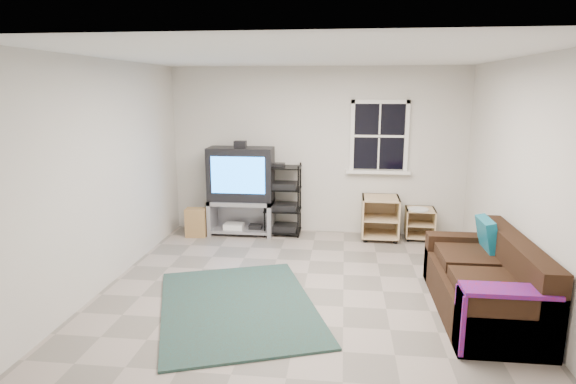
# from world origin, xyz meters

# --- Properties ---
(room) EXTENTS (4.60, 4.62, 4.60)m
(room) POSITION_xyz_m (0.95, 2.27, 1.48)
(room) COLOR gray
(room) RESTS_ON ground
(tv_unit) EXTENTS (1.01, 0.50, 1.48)m
(tv_unit) POSITION_xyz_m (-1.17, 2.03, 0.81)
(tv_unit) COLOR gray
(tv_unit) RESTS_ON ground
(av_rack) EXTENTS (0.56, 0.41, 1.12)m
(av_rack) POSITION_xyz_m (-0.52, 2.08, 0.49)
(av_rack) COLOR black
(av_rack) RESTS_ON ground
(side_table_left) EXTENTS (0.56, 0.56, 0.65)m
(side_table_left) POSITION_xyz_m (0.99, 2.05, 0.35)
(side_table_left) COLOR tan
(side_table_left) RESTS_ON ground
(side_table_right) EXTENTS (0.45, 0.46, 0.50)m
(side_table_right) POSITION_xyz_m (1.60, 2.09, 0.28)
(side_table_right) COLOR tan
(side_table_right) RESTS_ON ground
(sofa) EXTENTS (0.85, 1.91, 0.87)m
(sofa) POSITION_xyz_m (1.89, -0.42, 0.31)
(sofa) COLOR black
(sofa) RESTS_ON ground
(shag_rug) EXTENTS (2.20, 2.56, 0.03)m
(shag_rug) POSITION_xyz_m (-0.66, -0.59, 0.01)
(shag_rug) COLOR #312016
(shag_rug) RESTS_ON ground
(paper_bag) EXTENTS (0.32, 0.21, 0.45)m
(paper_bag) POSITION_xyz_m (-1.84, 1.79, 0.22)
(paper_bag) COLOR #A27948
(paper_bag) RESTS_ON ground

